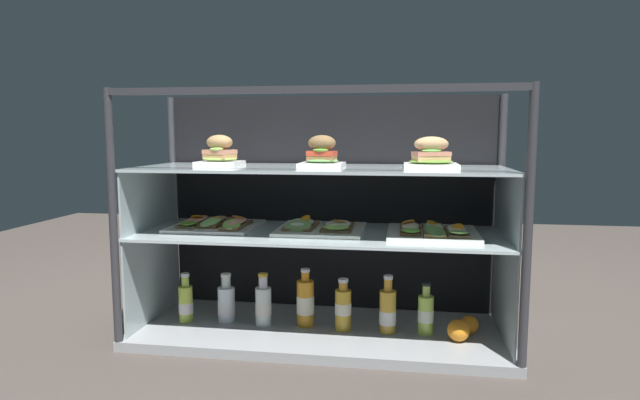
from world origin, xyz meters
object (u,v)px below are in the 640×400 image
(plated_roll_sandwich_near_right_corner, at_px, (220,153))
(orange_fruit_beside_bottles, at_px, (469,325))
(open_sandwich_tray_mid_right, at_px, (319,227))
(juice_bottle_back_center, at_px, (426,313))
(juice_bottle_near_post, at_px, (388,311))
(juice_bottle_back_left, at_px, (343,308))
(orange_fruit_near_left_post, at_px, (458,330))
(open_sandwich_tray_right_of_center, at_px, (433,231))
(juice_bottle_front_left_end, at_px, (305,302))
(plated_roll_sandwich_mid_left, at_px, (431,157))
(juice_bottle_tucked_behind, at_px, (186,303))
(plated_roll_sandwich_far_right, at_px, (323,154))
(juice_bottle_front_second, at_px, (226,303))
(open_sandwich_tray_far_right, at_px, (215,224))
(juice_bottle_front_middle, at_px, (263,305))

(plated_roll_sandwich_near_right_corner, height_order, orange_fruit_beside_bottles, plated_roll_sandwich_near_right_corner)
(open_sandwich_tray_mid_right, distance_m, juice_bottle_back_center, 0.53)
(open_sandwich_tray_mid_right, xyz_separation_m, juice_bottle_near_post, (0.28, -0.03, -0.32))
(juice_bottle_back_left, bearing_deg, open_sandwich_tray_mid_right, 161.95)
(juice_bottle_back_center, relative_size, orange_fruit_near_left_post, 2.46)
(open_sandwich_tray_right_of_center, height_order, juice_bottle_back_left, open_sandwich_tray_right_of_center)
(open_sandwich_tray_right_of_center, height_order, juice_bottle_near_post, open_sandwich_tray_right_of_center)
(juice_bottle_back_left, relative_size, juice_bottle_near_post, 0.91)
(open_sandwich_tray_mid_right, height_order, juice_bottle_front_left_end, open_sandwich_tray_mid_right)
(open_sandwich_tray_mid_right, bearing_deg, juice_bottle_near_post, -6.69)
(open_sandwich_tray_right_of_center, bearing_deg, juice_bottle_back_center, -178.32)
(plated_roll_sandwich_mid_left, relative_size, juice_bottle_tucked_behind, 1.00)
(plated_roll_sandwich_mid_left, distance_m, juice_bottle_near_post, 0.62)
(juice_bottle_tucked_behind, bearing_deg, juice_bottle_front_left_end, 3.06)
(juice_bottle_front_left_end, bearing_deg, orange_fruit_beside_bottles, 0.79)
(open_sandwich_tray_right_of_center, relative_size, orange_fruit_beside_bottles, 4.78)
(juice_bottle_back_left, bearing_deg, juice_bottle_back_center, 1.29)
(plated_roll_sandwich_near_right_corner, bearing_deg, plated_roll_sandwich_far_right, -2.40)
(juice_bottle_front_second, bearing_deg, open_sandwich_tray_mid_right, 1.24)
(open_sandwich_tray_right_of_center, xyz_separation_m, juice_bottle_tucked_behind, (-0.99, -0.01, -0.33))
(juice_bottle_front_left_end, bearing_deg, plated_roll_sandwich_near_right_corner, 171.47)
(plated_roll_sandwich_far_right, height_order, open_sandwich_tray_far_right, plated_roll_sandwich_far_right)
(plated_roll_sandwich_mid_left, height_order, open_sandwich_tray_mid_right, plated_roll_sandwich_mid_left)
(orange_fruit_near_left_post, bearing_deg, open_sandwich_tray_mid_right, 170.99)
(juice_bottle_front_second, relative_size, orange_fruit_beside_bottles, 2.83)
(open_sandwich_tray_mid_right, bearing_deg, plated_roll_sandwich_near_right_corner, 173.60)
(orange_fruit_beside_bottles, bearing_deg, plated_roll_sandwich_far_right, 177.25)
(juice_bottle_front_second, relative_size, juice_bottle_near_post, 0.88)
(juice_bottle_tucked_behind, relative_size, juice_bottle_near_post, 0.89)
(open_sandwich_tray_far_right, xyz_separation_m, juice_bottle_back_left, (0.54, -0.04, -0.32))
(juice_bottle_front_second, bearing_deg, open_sandwich_tray_right_of_center, -1.16)
(plated_roll_sandwich_far_right, distance_m, juice_bottle_front_middle, 0.65)
(orange_fruit_beside_bottles, bearing_deg, juice_bottle_front_second, -179.44)
(plated_roll_sandwich_far_right, xyz_separation_m, open_sandwich_tray_mid_right, (-0.01, -0.03, -0.29))
(juice_bottle_front_left_end, relative_size, juice_bottle_back_center, 1.15)
(plated_roll_sandwich_far_right, distance_m, open_sandwich_tray_mid_right, 0.29)
(plated_roll_sandwich_near_right_corner, xyz_separation_m, juice_bottle_near_post, (0.70, -0.08, -0.61))
(open_sandwich_tray_far_right, distance_m, open_sandwich_tray_mid_right, 0.43)
(plated_roll_sandwich_near_right_corner, bearing_deg, orange_fruit_beside_bottles, -2.60)
(plated_roll_sandwich_mid_left, relative_size, juice_bottle_back_left, 0.98)
(open_sandwich_tray_mid_right, height_order, juice_bottle_back_center, open_sandwich_tray_mid_right)
(juice_bottle_front_second, height_order, orange_fruit_beside_bottles, juice_bottle_front_second)
(plated_roll_sandwich_far_right, xyz_separation_m, juice_bottle_near_post, (0.27, -0.06, -0.61))
(juice_bottle_front_second, bearing_deg, orange_fruit_near_left_post, -4.77)
(juice_bottle_front_second, distance_m, juice_bottle_front_middle, 0.16)
(juice_bottle_front_second, xyz_separation_m, juice_bottle_back_left, (0.49, -0.02, 0.01))
(plated_roll_sandwich_mid_left, bearing_deg, open_sandwich_tray_right_of_center, -73.54)
(plated_roll_sandwich_near_right_corner, distance_m, plated_roll_sandwich_mid_left, 0.85)
(plated_roll_sandwich_near_right_corner, height_order, plated_roll_sandwich_mid_left, plated_roll_sandwich_near_right_corner)
(orange_fruit_beside_bottles, bearing_deg, plated_roll_sandwich_near_right_corner, 177.40)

